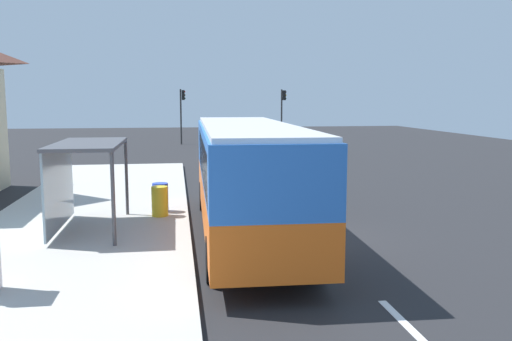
% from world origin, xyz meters
% --- Properties ---
extents(ground_plane, '(56.00, 92.00, 0.04)m').
position_xyz_m(ground_plane, '(0.00, 14.00, -0.02)').
color(ground_plane, '#262628').
extents(sidewalk_platform, '(6.20, 30.00, 0.18)m').
position_xyz_m(sidewalk_platform, '(-6.40, 2.00, 0.09)').
color(sidewalk_platform, beige).
rests_on(sidewalk_platform, ground).
extents(lane_stripe_seg_0, '(0.16, 2.20, 0.01)m').
position_xyz_m(lane_stripe_seg_0, '(0.25, -6.00, 0.01)').
color(lane_stripe_seg_0, silver).
rests_on(lane_stripe_seg_0, ground).
extents(lane_stripe_seg_1, '(0.16, 2.20, 0.01)m').
position_xyz_m(lane_stripe_seg_1, '(0.25, -1.00, 0.01)').
color(lane_stripe_seg_1, silver).
rests_on(lane_stripe_seg_1, ground).
extents(lane_stripe_seg_2, '(0.16, 2.20, 0.01)m').
position_xyz_m(lane_stripe_seg_2, '(0.25, 4.00, 0.01)').
color(lane_stripe_seg_2, silver).
rests_on(lane_stripe_seg_2, ground).
extents(lane_stripe_seg_3, '(0.16, 2.20, 0.01)m').
position_xyz_m(lane_stripe_seg_3, '(0.25, 9.00, 0.01)').
color(lane_stripe_seg_3, silver).
rests_on(lane_stripe_seg_3, ground).
extents(lane_stripe_seg_4, '(0.16, 2.20, 0.01)m').
position_xyz_m(lane_stripe_seg_4, '(0.25, 14.00, 0.01)').
color(lane_stripe_seg_4, silver).
rests_on(lane_stripe_seg_4, ground).
extents(lane_stripe_seg_5, '(0.16, 2.20, 0.01)m').
position_xyz_m(lane_stripe_seg_5, '(0.25, 19.00, 0.01)').
color(lane_stripe_seg_5, silver).
rests_on(lane_stripe_seg_5, ground).
extents(lane_stripe_seg_6, '(0.16, 2.20, 0.01)m').
position_xyz_m(lane_stripe_seg_6, '(0.25, 24.00, 0.01)').
color(lane_stripe_seg_6, silver).
rests_on(lane_stripe_seg_6, ground).
extents(lane_stripe_seg_7, '(0.16, 2.20, 0.01)m').
position_xyz_m(lane_stripe_seg_7, '(0.25, 29.00, 0.01)').
color(lane_stripe_seg_7, silver).
rests_on(lane_stripe_seg_7, ground).
extents(bus, '(2.79, 11.07, 3.21)m').
position_xyz_m(bus, '(-1.71, 0.39, 1.84)').
color(bus, orange).
rests_on(bus, ground).
extents(white_van, '(2.12, 5.24, 2.30)m').
position_xyz_m(white_van, '(2.20, 21.06, 1.34)').
color(white_van, white).
rests_on(white_van, ground).
extents(sedan_near, '(2.00, 4.47, 1.52)m').
position_xyz_m(sedan_near, '(2.30, 35.02, 0.79)').
color(sedan_near, '#A51919').
rests_on(sedan_near, ground).
extents(recycling_bin_yellow, '(0.52, 0.52, 0.95)m').
position_xyz_m(recycling_bin_yellow, '(-4.20, 2.74, 0.66)').
color(recycling_bin_yellow, yellow).
rests_on(recycling_bin_yellow, sidewalk_platform).
extents(recycling_bin_blue, '(0.52, 0.52, 0.95)m').
position_xyz_m(recycling_bin_blue, '(-4.20, 3.44, 0.66)').
color(recycling_bin_blue, blue).
rests_on(recycling_bin_blue, sidewalk_platform).
extents(traffic_light_near_side, '(0.49, 0.28, 4.68)m').
position_xyz_m(traffic_light_near_side, '(5.50, 31.54, 3.13)').
color(traffic_light_near_side, '#2D2D2D').
rests_on(traffic_light_near_side, ground).
extents(traffic_light_far_side, '(0.49, 0.28, 4.70)m').
position_xyz_m(traffic_light_far_side, '(-3.10, 32.34, 3.14)').
color(traffic_light_far_side, '#2D2D2D').
rests_on(traffic_light_far_side, ground).
extents(bus_shelter, '(1.80, 4.00, 2.50)m').
position_xyz_m(bus_shelter, '(-6.41, 1.23, 2.10)').
color(bus_shelter, '#4C4C51').
rests_on(bus_shelter, sidewalk_platform).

